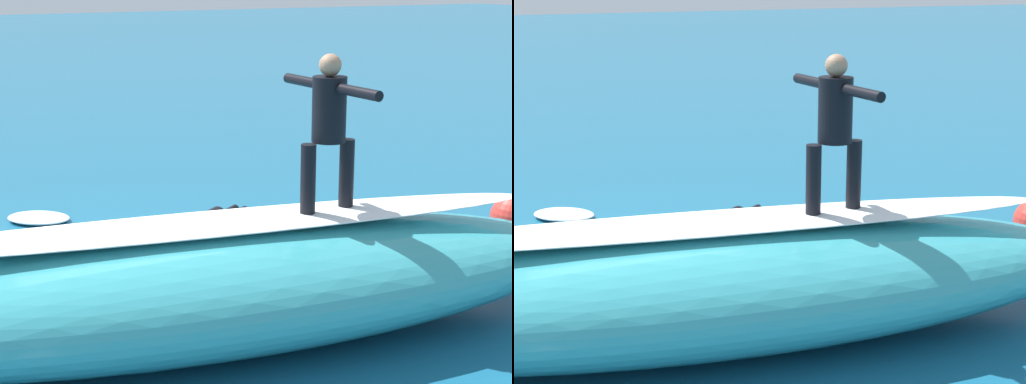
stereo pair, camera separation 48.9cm
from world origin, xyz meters
TOP-DOWN VIEW (x-y plane):
  - ground_plane at (0.00, 0.00)m, footprint 120.00×120.00m
  - wave_crest at (-0.48, 1.74)m, footprint 8.38×3.60m
  - wave_foam_lip at (-0.48, 1.74)m, footprint 6.94×1.94m
  - surfboard_riding at (-1.73, 1.95)m, footprint 1.88×0.65m
  - surfer_riding at (-1.73, 1.95)m, footprint 0.60×1.44m
  - surfboard_paddling at (-1.75, -1.12)m, footprint 2.01×1.66m
  - surfer_paddling at (-1.85, -1.19)m, footprint 1.37×1.06m
  - foam_patch_far at (0.08, -2.87)m, footprint 1.10×1.07m

SIDE VIEW (x-z plane):
  - ground_plane at x=0.00m, z-range 0.00..0.00m
  - surfboard_paddling at x=-1.75m, z-range 0.00..0.07m
  - foam_patch_far at x=0.08m, z-range 0.00..0.11m
  - surfer_paddling at x=-1.85m, z-range 0.05..0.33m
  - wave_crest at x=-0.48m, z-range 0.00..1.15m
  - surfboard_riding at x=-1.73m, z-range 1.15..1.21m
  - wave_foam_lip at x=-0.48m, z-range 1.15..1.23m
  - surfer_riding at x=-1.73m, z-range 1.33..2.86m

